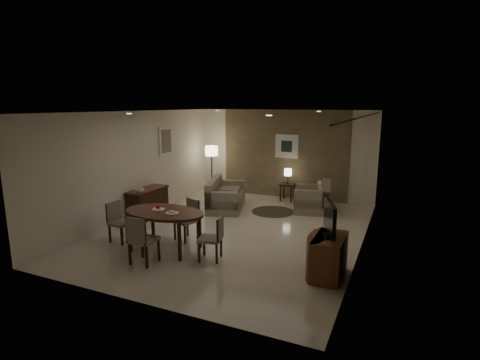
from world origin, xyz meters
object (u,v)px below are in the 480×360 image
at_px(console_desk, 148,203).
at_px(floor_lamp, 212,171).
at_px(tv_cabinet, 329,257).
at_px(side_table, 287,192).
at_px(chair_near, 144,239).
at_px(dining_table, 165,230).
at_px(chair_right, 210,238).
at_px(chair_left, 121,222).
at_px(sofa, 226,194).
at_px(armchair, 312,196).
at_px(chair_far, 186,220).

relative_size(console_desk, floor_lamp, 0.76).
distance_m(tv_cabinet, side_table, 5.06).
bearing_deg(chair_near, dining_table, -88.79).
distance_m(tv_cabinet, chair_near, 3.29).
bearing_deg(chair_right, chair_near, -72.06).
bearing_deg(chair_left, sofa, -10.94).
relative_size(console_desk, dining_table, 0.71).
relative_size(console_desk, tv_cabinet, 1.33).
bearing_deg(chair_left, console_desk, 23.21).
relative_size(dining_table, chair_right, 2.00).
bearing_deg(sofa, chair_near, 166.43).
height_order(armchair, side_table, armchair).
xyz_separation_m(chair_left, floor_lamp, (-0.24, 4.45, 0.36)).
relative_size(chair_near, side_table, 1.75).
xyz_separation_m(chair_far, floor_lamp, (-1.41, 3.79, 0.36)).
height_order(sofa, floor_lamp, floor_lamp).
distance_m(chair_near, chair_far, 1.35).
height_order(dining_table, armchair, armchair).
bearing_deg(armchair, tv_cabinet, 6.24).
xyz_separation_m(dining_table, chair_near, (0.03, -0.70, 0.06)).
xyz_separation_m(console_desk, chair_far, (1.75, -0.98, 0.06)).
relative_size(tv_cabinet, dining_table, 0.54).
bearing_deg(chair_near, side_table, -102.51).
distance_m(chair_far, armchair, 3.77).
distance_m(sofa, side_table, 1.99).
xyz_separation_m(tv_cabinet, chair_left, (-4.31, -0.14, 0.07)).
bearing_deg(chair_right, chair_left, -104.70).
relative_size(tv_cabinet, chair_far, 1.04).
xyz_separation_m(dining_table, armchair, (2.04, 3.87, 0.03)).
height_order(tv_cabinet, floor_lamp, floor_lamp).
height_order(tv_cabinet, side_table, tv_cabinet).
bearing_deg(dining_table, chair_right, -4.35).
bearing_deg(side_table, chair_left, -114.80).
distance_m(tv_cabinet, floor_lamp, 6.28).
height_order(tv_cabinet, chair_near, chair_near).
distance_m(chair_left, side_table, 5.21).
bearing_deg(chair_right, armchair, 152.92).
distance_m(chair_right, side_table, 4.79).
bearing_deg(floor_lamp, chair_near, -75.14).
bearing_deg(tv_cabinet, chair_far, 170.56).
xyz_separation_m(tv_cabinet, chair_far, (-3.14, 0.52, 0.08)).
bearing_deg(chair_far, console_desk, 170.18).
xyz_separation_m(chair_left, sofa, (0.86, 3.25, -0.01)).
relative_size(chair_far, chair_left, 1.02).
height_order(side_table, floor_lamp, floor_lamp).
distance_m(console_desk, chair_near, 2.88).
relative_size(armchair, floor_lamp, 0.61).
height_order(chair_far, armchair, chair_far).
xyz_separation_m(tv_cabinet, chair_near, (-3.19, -0.82, 0.11)).
distance_m(tv_cabinet, sofa, 4.65).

